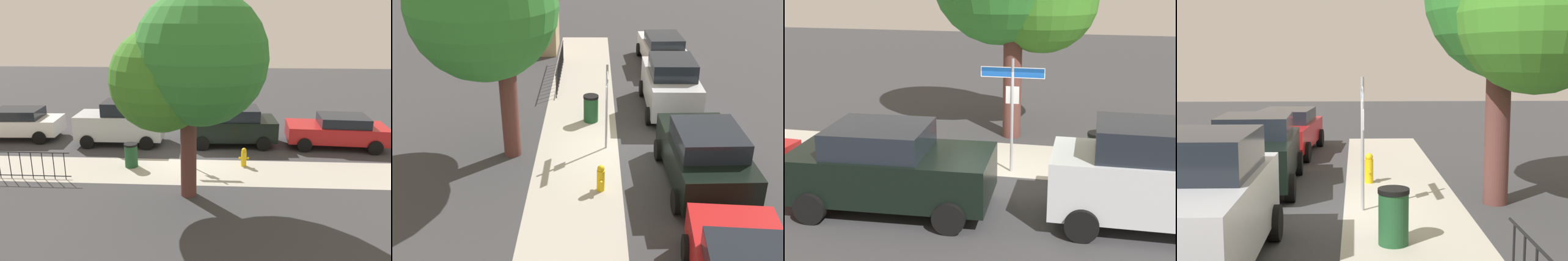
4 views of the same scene
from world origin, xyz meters
TOP-DOWN VIEW (x-y plane):
  - ground_plane at (0.00, 0.00)m, footprint 60.00×60.00m
  - sidewalk_strip at (2.00, 1.30)m, footprint 24.00×2.60m
  - street_sign at (0.29, 0.40)m, footprint 1.53×0.07m
  - car_red at (-6.71, -2.11)m, footprint 4.61×2.39m
  - car_black at (-1.84, -2.24)m, footprint 4.19×2.31m
  - car_silver at (3.45, -2.05)m, footprint 4.07×2.00m
  - fire_hydrant at (-2.21, 0.60)m, footprint 0.42×0.22m
  - trash_bin at (2.37, 0.90)m, footprint 0.55×0.55m

SIDE VIEW (x-z plane):
  - ground_plane at x=0.00m, z-range 0.00..0.00m
  - sidewalk_strip at x=2.00m, z-range 0.00..0.00m
  - fire_hydrant at x=-2.21m, z-range -0.01..0.77m
  - trash_bin at x=2.37m, z-range 0.00..0.98m
  - car_red at x=-6.71m, z-range 0.04..1.54m
  - car_black at x=-1.84m, z-range 0.01..1.80m
  - car_silver at x=3.45m, z-range -0.01..2.06m
  - street_sign at x=0.29m, z-range 0.57..3.38m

